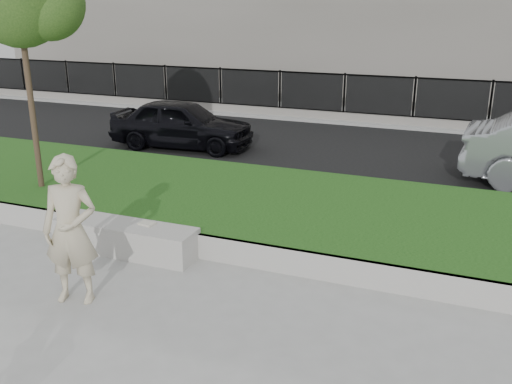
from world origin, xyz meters
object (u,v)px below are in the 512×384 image
at_px(man, 70,231).
at_px(stone_bench, 125,238).
at_px(car_dark, 182,124).
at_px(book, 147,223).

bearing_deg(man, stone_bench, 83.05).
height_order(man, car_dark, man).
bearing_deg(book, car_dark, 122.68).
height_order(stone_bench, car_dark, car_dark).
bearing_deg(book, man, -84.48).
distance_m(man, book, 1.71).
relative_size(stone_bench, book, 9.85).
bearing_deg(car_dark, book, -160.29).
relative_size(book, car_dark, 0.06).
bearing_deg(stone_bench, book, 18.24).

